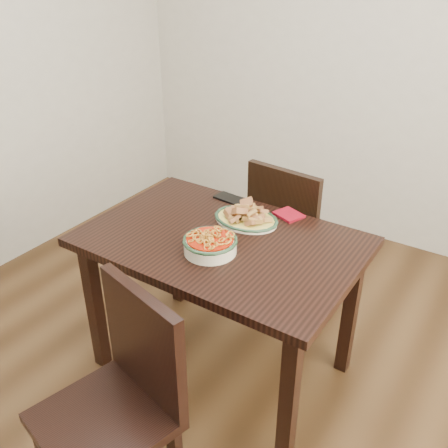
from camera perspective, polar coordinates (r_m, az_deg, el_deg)
The scene contains 9 objects.
floor at distance 2.61m, azimuth -0.61°, elevation -16.54°, with size 3.50×3.50×0.00m, color #372311.
wall_back at distance 3.46m, azimuth 16.58°, elevation 18.60°, with size 3.50×0.10×2.60m, color beige.
dining_table at distance 2.23m, azimuth -0.28°, elevation -3.78°, with size 1.19×0.80×0.75m.
chair_far at distance 2.78m, azimuth 7.64°, elevation -0.60°, with size 0.45×0.45×0.89m.
chair_near at distance 1.87m, azimuth -11.56°, elevation -18.51°, with size 0.51×0.51×0.89m.
fish_plate at distance 2.29m, azimuth 2.55°, elevation 1.29°, with size 0.30×0.24×0.11m.
noodle_bowl at distance 2.06m, azimuth -1.60°, elevation -2.16°, with size 0.23×0.23×0.08m.
smartphone at distance 2.51m, azimuth 0.68°, elevation 2.93°, with size 0.15×0.08×0.01m, color black.
napkin at distance 2.38m, azimuth 7.41°, elevation 1.06°, with size 0.12×0.10×0.01m, color maroon.
Camera 1 is at (1.03, -1.51, 1.86)m, focal length 40.00 mm.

